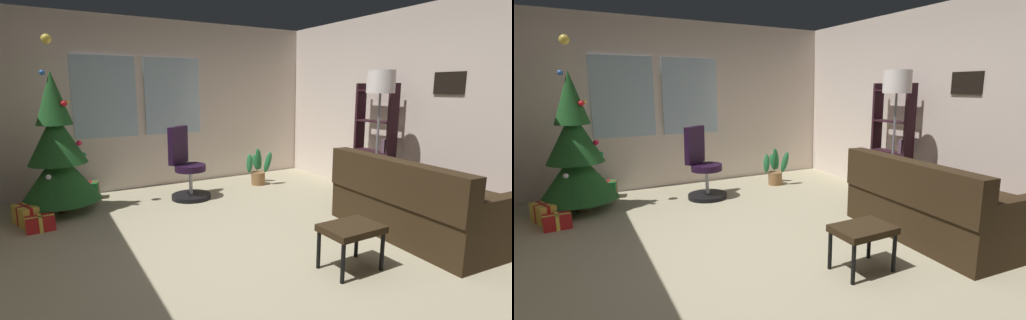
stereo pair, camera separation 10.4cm
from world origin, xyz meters
The scene contains 13 objects.
ground_plane centered at (0.00, 0.00, -0.05)m, with size 5.14×6.27×0.10m, color tan.
wall_back_with_windows centered at (-0.02, 3.18, 1.32)m, with size 5.14×0.12×2.63m.
wall_right_with_frames centered at (2.62, 0.00, 1.32)m, with size 0.12×6.27×2.63m.
couch centered at (1.82, -0.45, 0.29)m, with size 1.69×1.90×0.86m.
footstool centered at (0.48, -0.60, 0.35)m, with size 0.52×0.37×0.41m.
holiday_tree centered at (-1.61, 2.38, 0.75)m, with size 0.95×0.95×2.21m.
gift_box_red centered at (-1.88, 1.83, 0.08)m, with size 0.30×0.24×0.16m.
gift_box_green centered at (-1.23, 2.89, 0.12)m, with size 0.26×0.25×0.25m.
gift_box_gold centered at (-2.02, 2.13, 0.11)m, with size 0.30×0.39×0.23m.
office_chair centered at (0.00, 2.21, 0.40)m, with size 0.58×0.59×1.04m.
bookshelf centered at (2.35, 0.89, 0.73)m, with size 0.18×0.64×1.64m.
floor_lamp centered at (1.94, 0.48, 1.52)m, with size 0.35×0.35×1.79m.
potted_plant centered at (1.30, 2.39, 0.25)m, with size 0.45×0.44×0.61m.
Camera 1 is at (-1.79, -2.86, 1.58)m, focal length 26.38 mm.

